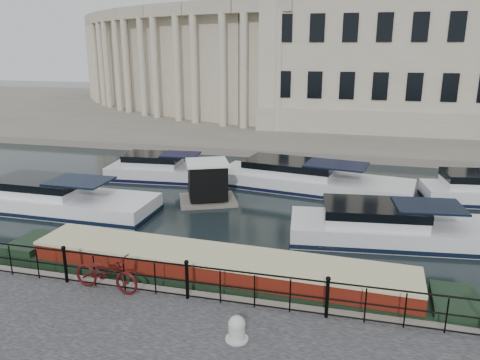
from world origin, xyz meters
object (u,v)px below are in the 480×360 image
Objects in this scene: bicycle at (106,273)px; mooring_bollard at (237,329)px; narrowboat at (217,277)px; harbour_hut at (208,184)px.

mooring_bollard is (4.42, -1.43, -0.26)m from bicycle.
narrowboat is (-1.55, 3.36, -0.49)m from mooring_bollard.
bicycle is at bearing -112.55° from harbour_hut.
narrowboat is 4.53× the size of harbour_hut.
mooring_bollard is at bearing -102.35° from bicycle.
bicycle is 0.14× the size of narrowboat.
harbour_hut reaches higher than bicycle.
mooring_bollard is 0.19× the size of harbour_hut.
mooring_bollard is at bearing -92.05° from harbour_hut.
bicycle is 10.25m from harbour_hut.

